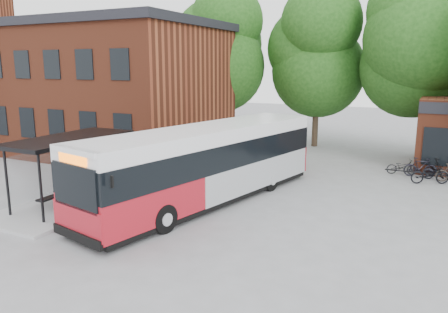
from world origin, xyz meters
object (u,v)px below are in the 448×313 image
at_px(bus_shelter, 71,171).
at_px(bicycle_2, 430,174).
at_px(bicycle_3, 442,168).
at_px(bicycle_4, 440,172).
at_px(bicycle_1, 420,167).
at_px(bicycle_0, 402,167).
at_px(city_bus, 207,165).

distance_m(bus_shelter, bicycle_2, 16.88).
bearing_deg(bicycle_3, bus_shelter, 117.15).
height_order(bus_shelter, bicycle_4, bus_shelter).
distance_m(bicycle_1, bicycle_4, 1.01).
relative_size(bicycle_0, bicycle_2, 0.84).
bearing_deg(bicycle_4, bicycle_1, 61.92).
relative_size(bicycle_3, bicycle_4, 1.00).
bearing_deg(bicycle_4, city_bus, 125.46).
relative_size(bus_shelter, bicycle_0, 4.45).
bearing_deg(bicycle_2, bicycle_1, -4.11).
distance_m(bicycle_0, bicycle_1, 0.91).
relative_size(city_bus, bicycle_3, 7.70).
distance_m(bicycle_1, bicycle_3, 1.06).
xyz_separation_m(bus_shelter, bicycle_1, (12.85, 11.67, -0.95)).
bearing_deg(city_bus, bicycle_2, 53.75).
xyz_separation_m(bus_shelter, bicycle_3, (13.86, 11.99, -0.95)).
bearing_deg(bus_shelter, bicycle_4, 39.41).
bearing_deg(city_bus, bicycle_4, 56.07).
relative_size(bicycle_0, bicycle_3, 0.95).
relative_size(bicycle_2, bicycle_3, 1.13).
distance_m(bus_shelter, bicycle_3, 18.35).
xyz_separation_m(bus_shelter, bicycle_2, (13.35, 10.28, -0.96)).
xyz_separation_m(bicycle_1, bicycle_3, (1.01, 0.32, -0.00)).
bearing_deg(bicycle_1, bicycle_2, -176.60).
bearing_deg(bicycle_4, bicycle_2, 149.00).
height_order(bicycle_3, bicycle_4, bicycle_3).
bearing_deg(bicycle_1, bus_shelter, 115.83).
bearing_deg(bicycle_1, bicycle_4, -126.16).
distance_m(bus_shelter, bicycle_0, 16.78).
relative_size(bus_shelter, bicycle_3, 4.23).
bearing_deg(bicycle_2, bicycle_3, -40.40).
bearing_deg(bicycle_2, bicycle_4, -46.59).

